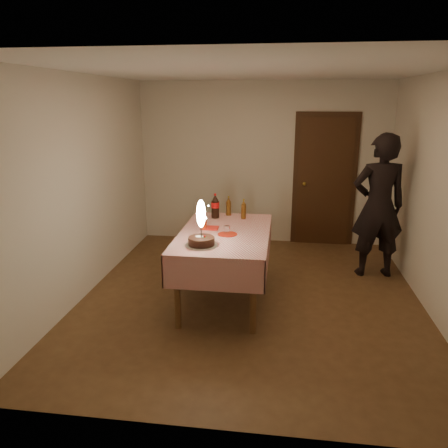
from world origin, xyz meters
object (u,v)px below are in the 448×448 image
at_px(red_cup, 203,225).
at_px(dining_table, 225,241).
at_px(photographer, 378,206).
at_px(cola_bottle, 215,206).
at_px(clear_cup, 227,230).
at_px(birthday_cake, 201,234).
at_px(red_plate, 228,234).
at_px(amber_bottle_left, 229,206).
at_px(amber_bottle_right, 244,210).

bearing_deg(red_cup, dining_table, -15.20).
bearing_deg(photographer, cola_bottle, -167.99).
height_order(clear_cup, photographer, photographer).
xyz_separation_m(birthday_cake, red_plate, (0.22, 0.41, -0.11)).
bearing_deg(birthday_cake, amber_bottle_left, 84.29).
height_order(birthday_cake, amber_bottle_left, birthday_cake).
bearing_deg(photographer, dining_table, -151.15).
relative_size(clear_cup, amber_bottle_left, 0.35).
xyz_separation_m(birthday_cake, amber_bottle_left, (0.13, 1.26, -0.00)).
distance_m(dining_table, red_plate, 0.16).
bearing_deg(red_plate, photographer, 31.70).
xyz_separation_m(red_plate, amber_bottle_left, (-0.10, 0.85, 0.11)).
height_order(dining_table, cola_bottle, cola_bottle).
height_order(dining_table, amber_bottle_right, amber_bottle_right).
bearing_deg(birthday_cake, red_plate, 61.63).
xyz_separation_m(cola_bottle, photographer, (2.10, 0.45, -0.04)).
distance_m(red_plate, amber_bottle_right, 0.73).
height_order(dining_table, amber_bottle_left, amber_bottle_left).
bearing_deg(dining_table, clear_cup, -59.42).
distance_m(dining_table, clear_cup, 0.17).
height_order(clear_cup, cola_bottle, cola_bottle).
height_order(red_plate, cola_bottle, cola_bottle).
distance_m(red_cup, amber_bottle_right, 0.69).
distance_m(birthday_cake, photographer, 2.59).
xyz_separation_m(dining_table, amber_bottle_left, (-0.05, 0.75, 0.23)).
height_order(dining_table, clear_cup, clear_cup).
relative_size(red_plate, amber_bottle_left, 0.86).
relative_size(amber_bottle_right, photographer, 0.13).
distance_m(birthday_cake, cola_bottle, 1.11).
xyz_separation_m(birthday_cake, amber_bottle_right, (0.34, 1.12, -0.00)).
bearing_deg(amber_bottle_right, dining_table, -104.78).
bearing_deg(amber_bottle_right, clear_cup, -100.80).
relative_size(cola_bottle, amber_bottle_right, 1.25).
bearing_deg(red_plate, amber_bottle_left, 96.46).
height_order(amber_bottle_right, photographer, photographer).
bearing_deg(amber_bottle_left, clear_cup, -84.14).
height_order(red_cup, clear_cup, red_cup).
distance_m(red_plate, photographer, 2.17).
relative_size(dining_table, photographer, 0.90).
height_order(amber_bottle_left, amber_bottle_right, same).
relative_size(dining_table, birthday_cake, 3.56).
distance_m(dining_table, amber_bottle_right, 0.67).
distance_m(birthday_cake, red_cup, 0.59).
relative_size(birthday_cake, red_cup, 4.83).
relative_size(birthday_cake, photographer, 0.25).
distance_m(amber_bottle_left, photographer, 1.97).
bearing_deg(cola_bottle, red_cup, -96.46).
distance_m(red_plate, clear_cup, 0.06).
height_order(clear_cup, amber_bottle_left, amber_bottle_left).
bearing_deg(cola_bottle, amber_bottle_left, 44.93).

